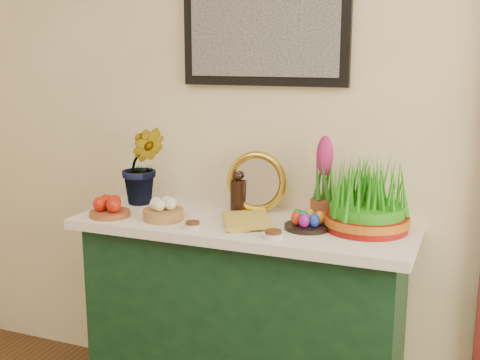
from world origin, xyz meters
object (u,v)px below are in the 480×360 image
Objects in this scene: hyacinth_green at (143,153)px; book at (224,221)px; mirror at (257,183)px; wheatgrass_sabzeh at (367,200)px; sideboard at (244,324)px.

hyacinth_green reaches higher than book.
mirror is 1.10× the size of book.
book is at bearing -102.13° from mirror.
hyacinth_green is 1.03m from wheatgrass_sabzeh.
hyacinth_green is 0.54m from mirror.
wheatgrass_sabzeh reaches higher than sideboard.
sideboard is 3.90× the size of wheatgrass_sabzeh.
book reaches higher than sideboard.
mirror is at bearing 168.85° from wheatgrass_sabzeh.
hyacinth_green reaches higher than sideboard.
sideboard is 0.77m from wheatgrass_sabzeh.
mirror is 0.50m from wheatgrass_sabzeh.
mirror is at bearing 50.68° from book.
book is 0.74× the size of wheatgrass_sabzeh.
sideboard is at bearing -174.29° from wheatgrass_sabzeh.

